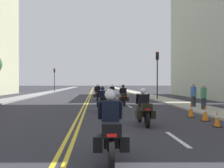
% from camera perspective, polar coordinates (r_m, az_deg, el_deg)
% --- Properties ---
extents(ground_plane, '(264.00, 264.00, 0.00)m').
position_cam_1_polar(ground_plane, '(48.41, -4.45, -1.88)').
color(ground_plane, '#2E2E34').
extents(sidewalk_left, '(2.29, 144.00, 0.12)m').
position_cam_1_polar(sidewalk_left, '(49.18, -13.67, -1.78)').
color(sidewalk_left, gray).
rests_on(sidewalk_left, ground).
extents(sidewalk_right, '(2.29, 144.00, 0.12)m').
position_cam_1_polar(sidewalk_right, '(48.92, 4.82, -1.78)').
color(sidewalk_right, '#AAA792').
rests_on(sidewalk_right, ground).
extents(centreline_yellow_inner, '(0.12, 132.00, 0.01)m').
position_cam_1_polar(centreline_yellow_inner, '(48.42, -4.59, -1.87)').
color(centreline_yellow_inner, yellow).
rests_on(centreline_yellow_inner, ground).
extents(centreline_yellow_outer, '(0.12, 132.00, 0.01)m').
position_cam_1_polar(centreline_yellow_outer, '(48.41, -4.31, -1.87)').
color(centreline_yellow_outer, yellow).
rests_on(centreline_yellow_outer, ground).
extents(lane_dashes_white, '(0.14, 56.40, 0.01)m').
position_cam_1_polar(lane_dashes_white, '(29.54, 1.49, -3.21)').
color(lane_dashes_white, silver).
rests_on(lane_dashes_white, ground).
extents(motorcycle_0, '(0.77, 2.25, 1.63)m').
position_cam_1_polar(motorcycle_0, '(6.23, -0.34, -10.01)').
color(motorcycle_0, black).
rests_on(motorcycle_0, ground).
extents(motorcycle_1, '(0.77, 2.21, 1.56)m').
position_cam_1_polar(motorcycle_1, '(11.45, 6.70, -5.41)').
color(motorcycle_1, black).
rests_on(motorcycle_1, ground).
extents(motorcycle_2, '(0.78, 2.11, 1.57)m').
position_cam_1_polar(motorcycle_2, '(16.48, -1.99, -3.66)').
color(motorcycle_2, black).
rests_on(motorcycle_2, ground).
extents(motorcycle_3, '(0.76, 2.25, 1.64)m').
position_cam_1_polar(motorcycle_3, '(21.61, 2.40, -2.71)').
color(motorcycle_3, black).
rests_on(motorcycle_3, ground).
extents(motorcycle_4, '(0.76, 2.15, 1.66)m').
position_cam_1_polar(motorcycle_4, '(26.92, -3.11, -2.14)').
color(motorcycle_4, black).
rests_on(motorcycle_4, ground).
extents(motorcycle_5, '(0.76, 2.14, 1.59)m').
position_cam_1_polar(motorcycle_5, '(32.58, 0.06, -1.76)').
color(motorcycle_5, black).
rests_on(motorcycle_5, ground).
extents(motorcycle_6, '(0.78, 2.23, 1.60)m').
position_cam_1_polar(motorcycle_6, '(37.26, -2.94, -1.51)').
color(motorcycle_6, black).
rests_on(motorcycle_6, ground).
extents(traffic_cone_0, '(0.35, 0.35, 0.74)m').
position_cam_1_polar(traffic_cone_0, '(14.66, 16.26, -5.29)').
color(traffic_cone_0, black).
rests_on(traffic_cone_0, ground).
extents(traffic_cone_1, '(0.38, 0.38, 0.72)m').
position_cam_1_polar(traffic_cone_1, '(13.40, 19.04, -5.85)').
color(traffic_cone_1, black).
rests_on(traffic_cone_1, ground).
extents(traffic_cone_2, '(0.31, 0.31, 0.65)m').
position_cam_1_polar(traffic_cone_2, '(11.77, 21.26, -6.85)').
color(traffic_cone_2, black).
rests_on(traffic_cone_2, ground).
extents(traffic_light_near, '(0.28, 0.38, 4.95)m').
position_cam_1_polar(traffic_light_near, '(28.17, 9.51, 3.56)').
color(traffic_light_near, black).
rests_on(traffic_light_near, ground).
extents(traffic_light_far, '(0.28, 0.38, 4.60)m').
position_cam_1_polar(traffic_light_far, '(53.51, -12.03, 1.74)').
color(traffic_light_far, black).
rests_on(traffic_light_far, ground).
extents(pedestrian_0, '(0.26, 0.38, 1.71)m').
position_cam_1_polar(pedestrian_0, '(17.91, 18.74, -2.64)').
color(pedestrian_0, '#222B2E').
rests_on(pedestrian_0, ground).
extents(pedestrian_2, '(0.29, 0.50, 1.75)m').
position_cam_1_polar(pedestrian_2, '(19.76, 16.79, -2.30)').
color(pedestrian_2, '#23292C').
rests_on(pedestrian_2, ground).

